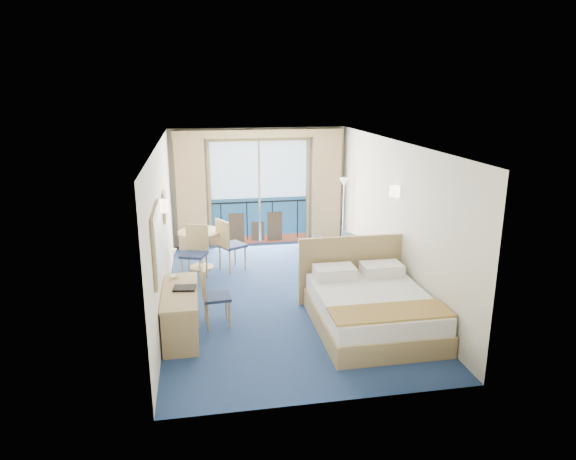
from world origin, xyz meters
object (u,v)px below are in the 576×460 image
Objects in this scene: floor_lamp at (344,196)px; desk at (180,322)px; round_table at (200,240)px; bed at (371,307)px; armchair at (339,251)px; nightstand at (377,274)px; desk_chair at (211,293)px; table_chair_a at (228,242)px; table_chair_b at (195,249)px.

desk is (-3.53, -4.03, -0.85)m from floor_lamp.
bed is at bearing -51.26° from round_table.
floor_lamp is 5.43m from desk.
bed reaches higher than armchair.
desk is (-3.52, -1.67, 0.13)m from nightstand.
armchair is 3.54m from desk_chair.
bed is at bearing 62.73° from armchair.
floor_lamp reaches higher than nightstand.
table_chair_a reaches higher than armchair.
desk_chair is at bearing -87.28° from round_table.
floor_lamp is 4.64m from desk_chair.
round_table is at bearing -29.07° from armchair.
bed is at bearing -113.11° from nightstand.
armchair is 1.48m from floor_lamp.
desk_chair is 0.92× the size of table_chair_b.
floor_lamp reaches higher than table_chair_a.
bed reaches higher than desk.
floor_lamp is 3.34m from round_table.
round_table is at bearing 128.74° from bed.
table_chair_b is at bearing 85.13° from desk.
desk_chair reaches higher than nightstand.
desk_chair is (-3.07, -3.41, -0.70)m from floor_lamp.
floor_lamp is at bearing 13.01° from round_table.
table_chair_a reaches higher than table_chair_b.
table_chair_a is 0.71m from table_chair_b.
table_chair_b is (-2.63, 2.61, 0.26)m from bed.
nightstand is at bearing 85.05° from armchair.
round_table is 0.60m from table_chair_a.
table_chair_b reaches higher than desk_chair.
desk is 1.41× the size of table_chair_a.
table_chair_a is (-1.99, 2.92, 0.27)m from bed.
desk is (-3.14, -2.92, 0.06)m from armchair.
desk_chair is 0.90× the size of table_chair_a.
desk is 0.79m from desk_chair.
bed is 1.47× the size of desk.
desk_chair is at bearing -63.04° from table_chair_b.
bed reaches higher than table_chair_a.
armchair is 2.92m from table_chair_b.
desk_chair is at bearing 53.56° from desk.
bed is 4.05m from floor_lamp.
round_table is (-3.20, -0.74, -0.64)m from floor_lamp.
round_table is 0.84× the size of table_chair_b.
round_table is (-3.18, 1.63, 0.34)m from nightstand.
round_table is at bearing 100.61° from table_chair_b.
bed is 3.54m from table_chair_a.
floor_lamp is 3.60m from table_chair_b.
round_table reaches higher than armchair.
desk_chair is (0.46, 0.62, 0.15)m from desk.
table_chair_a is (0.88, 3.05, 0.21)m from desk.
table_chair_a is at bearing 124.25° from bed.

